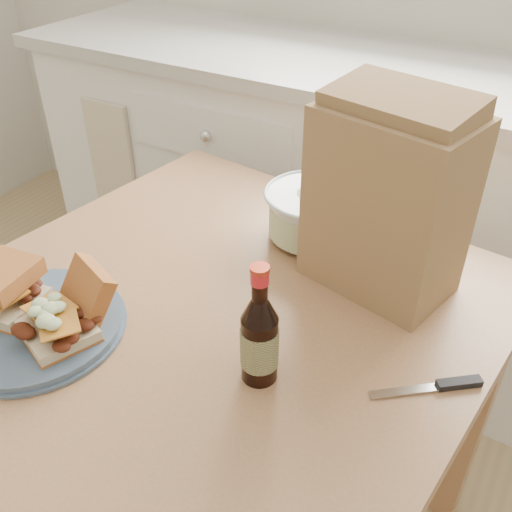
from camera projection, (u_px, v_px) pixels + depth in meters
The scene contains 9 objects.
cabinet_run at pixel (395, 215), 1.83m from camera, with size 2.50×0.64×0.94m.
dining_table at pixel (216, 348), 1.08m from camera, with size 1.02×1.02×0.77m.
plate at pixel (34, 325), 0.95m from camera, with size 0.29×0.29×0.02m, color #475B73.
sandwich_left at pixel (1, 287), 0.95m from camera, with size 0.13×0.12×0.09m.
sandwich_right at pixel (67, 313), 0.91m from camera, with size 0.14×0.19×0.10m.
coleslaw_bowl at pixel (313, 216), 1.16m from camera, with size 0.20×0.20×0.20m.
beer_bottle at pixel (259, 338), 0.83m from camera, with size 0.06×0.06×0.21m.
knife at pixel (445, 385), 0.85m from camera, with size 0.14×0.12×0.01m.
paper_bag at pixel (387, 204), 0.97m from camera, with size 0.25×0.16×0.33m, color #936D47.
Camera 1 is at (0.41, 0.12, 1.42)m, focal length 40.00 mm.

